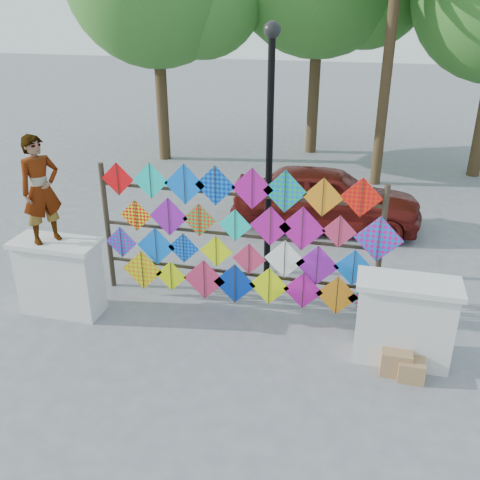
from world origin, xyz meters
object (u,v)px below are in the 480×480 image
at_px(sedan, 326,198).
at_px(lamppost, 270,132).
at_px(kite_rack, 242,239).
at_px(vendor_woman, 41,190).

bearing_deg(sedan, lamppost, 157.77).
bearing_deg(lamppost, sedan, 71.01).
relative_size(kite_rack, vendor_woman, 2.94).
relative_size(kite_rack, sedan, 1.19).
distance_m(kite_rack, lamppost, 1.96).
xyz_separation_m(kite_rack, vendor_woman, (-2.92, -0.93, 0.91)).
relative_size(sedan, lamppost, 0.93).
bearing_deg(sedan, vendor_woman, 136.54).
height_order(sedan, lamppost, lamppost).
bearing_deg(kite_rack, sedan, 74.71).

